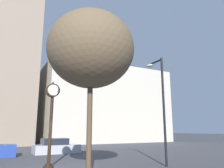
{
  "coord_description": "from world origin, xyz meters",
  "views": [
    {
      "loc": [
        -2.77,
        -11.86,
        2.03
      ],
      "look_at": [
        9.09,
        10.8,
        7.42
      ],
      "focal_mm": 35.0,
      "sensor_mm": 36.0,
      "label": 1
    }
  ],
  "objects": [
    {
      "name": "building_storefront_row",
      "position": [
        14.22,
        24.0,
        6.28
      ],
      "size": [
        21.56,
        12.0,
        12.56
      ],
      "color": "beige",
      "rests_on": "ground_plane"
    },
    {
      "name": "bare_tree",
      "position": [
        0.86,
        -2.79,
        5.72
      ],
      "size": [
        4.06,
        4.06,
        7.56
      ],
      "color": "brown",
      "rests_on": "ground_plane"
    },
    {
      "name": "car_silver",
      "position": [
        2.15,
        8.27,
        0.55
      ],
      "size": [
        3.99,
        1.94,
        1.3
      ],
      "rotation": [
        0.0,
        0.0,
        0.02
      ],
      "color": "#BCBCC1",
      "rests_on": "ground_plane"
    },
    {
      "name": "street_clock",
      "position": [
        -0.02,
        0.91,
        3.08
      ],
      "size": [
        0.78,
        0.56,
        4.8
      ],
      "color": "black",
      "rests_on": "ground_plane"
    },
    {
      "name": "street_lamp_right",
      "position": [
        5.99,
        -1.42,
        4.27
      ],
      "size": [
        0.36,
        1.57,
        6.43
      ],
      "color": "black",
      "rests_on": "ground_plane"
    }
  ]
}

